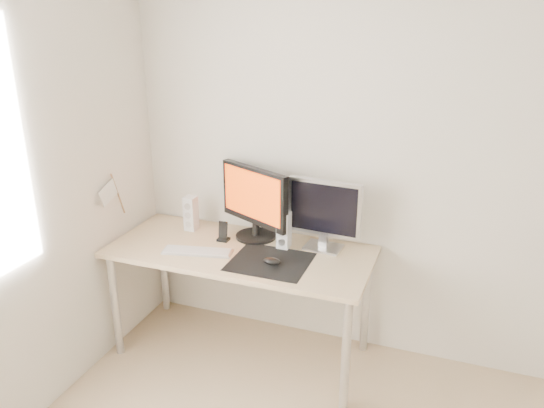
# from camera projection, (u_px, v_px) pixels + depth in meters

# --- Properties ---
(wall_back) EXTENTS (3.50, 0.00, 3.50)m
(wall_back) POSITION_uv_depth(u_px,v_px,m) (411.00, 166.00, 3.07)
(wall_back) COLOR white
(wall_back) RESTS_ON ground
(mousepad) EXTENTS (0.45, 0.40, 0.00)m
(mousepad) POSITION_uv_depth(u_px,v_px,m) (270.00, 262.00, 3.07)
(mousepad) COLOR black
(mousepad) RESTS_ON desk
(mouse) EXTENTS (0.11, 0.06, 0.04)m
(mouse) POSITION_uv_depth(u_px,v_px,m) (272.00, 261.00, 3.03)
(mouse) COLOR black
(mouse) RESTS_ON mousepad
(desk) EXTENTS (1.60, 0.70, 0.73)m
(desk) POSITION_uv_depth(u_px,v_px,m) (240.00, 261.00, 3.25)
(desk) COLOR #D1B587
(desk) RESTS_ON ground
(main_monitor) EXTENTS (0.51, 0.35, 0.47)m
(main_monitor) POSITION_uv_depth(u_px,v_px,m) (254.00, 200.00, 3.30)
(main_monitor) COLOR black
(main_monitor) RESTS_ON desk
(second_monitor) EXTENTS (0.45, 0.18, 0.43)m
(second_monitor) POSITION_uv_depth(u_px,v_px,m) (324.00, 212.00, 3.16)
(second_monitor) COLOR silver
(second_monitor) RESTS_ON desk
(speaker_left) EXTENTS (0.07, 0.09, 0.23)m
(speaker_left) POSITION_uv_depth(u_px,v_px,m) (191.00, 213.00, 3.48)
(speaker_left) COLOR white
(speaker_left) RESTS_ON desk
(speaker_right) EXTENTS (0.07, 0.09, 0.23)m
(speaker_right) POSITION_uv_depth(u_px,v_px,m) (284.00, 230.00, 3.22)
(speaker_right) COLOR white
(speaker_right) RESTS_ON desk
(keyboard) EXTENTS (0.44, 0.21, 0.02)m
(keyboard) POSITION_uv_depth(u_px,v_px,m) (197.00, 251.00, 3.18)
(keyboard) COLOR #B1B1B3
(keyboard) RESTS_ON desk
(phone_dock) EXTENTS (0.07, 0.06, 0.13)m
(phone_dock) POSITION_uv_depth(u_px,v_px,m) (223.00, 235.00, 3.34)
(phone_dock) COLOR black
(phone_dock) RESTS_ON desk
(pennant) EXTENTS (0.01, 0.23, 0.29)m
(pennant) POSITION_uv_depth(u_px,v_px,m) (112.00, 193.00, 3.24)
(pennant) COLOR #A57F54
(pennant) RESTS_ON wall_left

